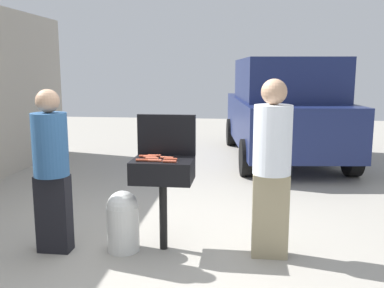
{
  "coord_description": "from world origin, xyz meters",
  "views": [
    {
      "loc": [
        0.86,
        -3.97,
        1.79
      ],
      "look_at": [
        0.31,
        0.55,
        1.0
      ],
      "focal_mm": 39.75,
      "sensor_mm": 36.0,
      "label": 1
    }
  ],
  "objects_px": {
    "hot_dog_1": "(146,156)",
    "person_left": "(51,165)",
    "hot_dog_2": "(143,160)",
    "parked_minivan": "(283,109)",
    "hot_dog_5": "(150,157)",
    "hot_dog_6": "(155,161)",
    "propane_tank": "(123,220)",
    "hot_dog_3": "(170,159)",
    "hot_dog_4": "(169,161)",
    "hot_dog_0": "(152,158)",
    "hot_dog_8": "(154,156)",
    "bbq_grill": "(163,174)",
    "hot_dog_7": "(167,158)",
    "person_right": "(272,163)"
  },
  "relations": [
    {
      "from": "hot_dog_1",
      "to": "person_left",
      "type": "relative_size",
      "value": 0.08
    },
    {
      "from": "hot_dog_2",
      "to": "parked_minivan",
      "type": "relative_size",
      "value": 0.03
    },
    {
      "from": "hot_dog_2",
      "to": "hot_dog_5",
      "type": "xyz_separation_m",
      "value": [
        0.04,
        0.16,
        0.0
      ]
    },
    {
      "from": "person_left",
      "to": "parked_minivan",
      "type": "bearing_deg",
      "value": 72.72
    },
    {
      "from": "hot_dog_6",
      "to": "propane_tank",
      "type": "height_order",
      "value": "hot_dog_6"
    },
    {
      "from": "hot_dog_3",
      "to": "hot_dog_4",
      "type": "distance_m",
      "value": 0.1
    },
    {
      "from": "hot_dog_1",
      "to": "hot_dog_2",
      "type": "relative_size",
      "value": 1.0
    },
    {
      "from": "hot_dog_0",
      "to": "hot_dog_8",
      "type": "distance_m",
      "value": 0.14
    },
    {
      "from": "bbq_grill",
      "to": "hot_dog_6",
      "type": "height_order",
      "value": "hot_dog_6"
    },
    {
      "from": "hot_dog_7",
      "to": "parked_minivan",
      "type": "relative_size",
      "value": 0.03
    },
    {
      "from": "bbq_grill",
      "to": "parked_minivan",
      "type": "bearing_deg",
      "value": 71.54
    },
    {
      "from": "person_right",
      "to": "hot_dog_1",
      "type": "bearing_deg",
      "value": -20.47
    },
    {
      "from": "hot_dog_5",
      "to": "propane_tank",
      "type": "bearing_deg",
      "value": -152.14
    },
    {
      "from": "bbq_grill",
      "to": "parked_minivan",
      "type": "height_order",
      "value": "parked_minivan"
    },
    {
      "from": "hot_dog_2",
      "to": "propane_tank",
      "type": "distance_m",
      "value": 0.66
    },
    {
      "from": "hot_dog_4",
      "to": "hot_dog_5",
      "type": "relative_size",
      "value": 1.0
    },
    {
      "from": "hot_dog_5",
      "to": "hot_dog_4",
      "type": "bearing_deg",
      "value": -39.07
    },
    {
      "from": "hot_dog_6",
      "to": "hot_dog_4",
      "type": "bearing_deg",
      "value": -8.67
    },
    {
      "from": "hot_dog_7",
      "to": "bbq_grill",
      "type": "bearing_deg",
      "value": -152.23
    },
    {
      "from": "hot_dog_5",
      "to": "person_right",
      "type": "xyz_separation_m",
      "value": [
        1.19,
        -0.08,
        -0.01
      ]
    },
    {
      "from": "hot_dog_6",
      "to": "person_right",
      "type": "height_order",
      "value": "person_right"
    },
    {
      "from": "hot_dog_2",
      "to": "hot_dog_5",
      "type": "relative_size",
      "value": 1.0
    },
    {
      "from": "hot_dog_0",
      "to": "bbq_grill",
      "type": "bearing_deg",
      "value": 15.92
    },
    {
      "from": "hot_dog_4",
      "to": "hot_dog_3",
      "type": "bearing_deg",
      "value": 94.25
    },
    {
      "from": "hot_dog_1",
      "to": "hot_dog_6",
      "type": "distance_m",
      "value": 0.24
    },
    {
      "from": "hot_dog_0",
      "to": "person_right",
      "type": "distance_m",
      "value": 1.16
    },
    {
      "from": "hot_dog_7",
      "to": "propane_tank",
      "type": "distance_m",
      "value": 0.76
    },
    {
      "from": "bbq_grill",
      "to": "person_right",
      "type": "distance_m",
      "value": 1.07
    },
    {
      "from": "hot_dog_0",
      "to": "hot_dog_5",
      "type": "bearing_deg",
      "value": 118.09
    },
    {
      "from": "hot_dog_6",
      "to": "propane_tank",
      "type": "relative_size",
      "value": 0.21
    },
    {
      "from": "bbq_grill",
      "to": "hot_dog_5",
      "type": "relative_size",
      "value": 7.14
    },
    {
      "from": "hot_dog_4",
      "to": "person_left",
      "type": "height_order",
      "value": "person_left"
    },
    {
      "from": "propane_tank",
      "to": "person_left",
      "type": "bearing_deg",
      "value": -172.46
    },
    {
      "from": "hot_dog_3",
      "to": "hot_dog_6",
      "type": "height_order",
      "value": "same"
    },
    {
      "from": "hot_dog_4",
      "to": "person_right",
      "type": "bearing_deg",
      "value": 6.17
    },
    {
      "from": "bbq_grill",
      "to": "person_left",
      "type": "xyz_separation_m",
      "value": [
        -1.07,
        -0.18,
        0.09
      ]
    },
    {
      "from": "parked_minivan",
      "to": "hot_dog_3",
      "type": "bearing_deg",
      "value": 66.11
    },
    {
      "from": "bbq_grill",
      "to": "propane_tank",
      "type": "relative_size",
      "value": 1.5
    },
    {
      "from": "hot_dog_6",
      "to": "hot_dog_5",
      "type": "bearing_deg",
      "value": 117.26
    },
    {
      "from": "hot_dog_6",
      "to": "hot_dog_7",
      "type": "bearing_deg",
      "value": 57.91
    },
    {
      "from": "hot_dog_3",
      "to": "person_left",
      "type": "xyz_separation_m",
      "value": [
        -1.15,
        -0.13,
        -0.06
      ]
    },
    {
      "from": "bbq_grill",
      "to": "hot_dog_4",
      "type": "xyz_separation_m",
      "value": [
        0.09,
        -0.15,
        0.16
      ]
    },
    {
      "from": "hot_dog_1",
      "to": "hot_dog_5",
      "type": "bearing_deg",
      "value": -31.62
    },
    {
      "from": "hot_dog_0",
      "to": "hot_dog_2",
      "type": "bearing_deg",
      "value": -129.67
    },
    {
      "from": "hot_dog_4",
      "to": "propane_tank",
      "type": "height_order",
      "value": "hot_dog_4"
    },
    {
      "from": "hot_dog_1",
      "to": "propane_tank",
      "type": "height_order",
      "value": "hot_dog_1"
    },
    {
      "from": "hot_dog_8",
      "to": "person_left",
      "type": "distance_m",
      "value": 1.01
    },
    {
      "from": "hot_dog_8",
      "to": "hot_dog_1",
      "type": "bearing_deg",
      "value": -155.54
    },
    {
      "from": "hot_dog_5",
      "to": "hot_dog_7",
      "type": "height_order",
      "value": "same"
    },
    {
      "from": "hot_dog_2",
      "to": "person_right",
      "type": "relative_size",
      "value": 0.08
    }
  ]
}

